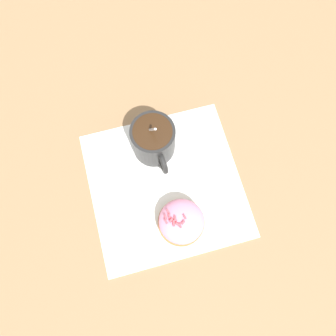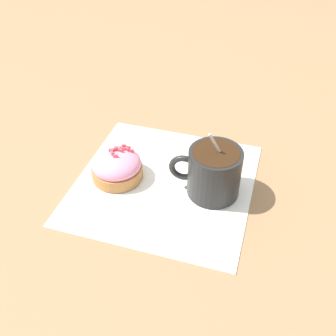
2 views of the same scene
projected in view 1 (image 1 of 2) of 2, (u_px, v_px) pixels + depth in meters
name	position (u px, v px, depth m)	size (l,w,h in m)	color
ground_plane	(166.00, 185.00, 0.58)	(3.00, 3.00, 0.00)	#93704C
paper_napkin	(166.00, 185.00, 0.58)	(0.29, 0.29, 0.00)	white
coffee_cup	(154.00, 140.00, 0.56)	(0.10, 0.08, 0.10)	black
frosted_pastry	(180.00, 222.00, 0.54)	(0.08, 0.08, 0.05)	#B2753D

